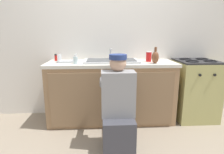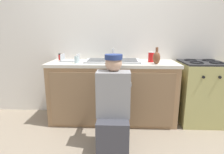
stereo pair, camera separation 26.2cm
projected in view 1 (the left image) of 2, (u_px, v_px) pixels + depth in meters
name	position (u px, v px, depth m)	size (l,w,h in m)	color
ground_plane	(112.00, 128.00, 2.69)	(12.00, 12.00, 0.00)	gray
back_wall	(110.00, 39.00, 3.04)	(6.00, 0.10, 2.50)	silver
counter_cabinet	(111.00, 93.00, 2.88)	(1.86, 0.62, 0.87)	#997551
countertop	(111.00, 63.00, 2.78)	(1.90, 0.62, 0.04)	beige
sink_double_basin	(111.00, 61.00, 2.78)	(0.80, 0.44, 0.19)	silver
stove_range	(194.00, 89.00, 2.95)	(0.60, 0.62, 0.94)	tan
plumber_person	(118.00, 111.00, 2.16)	(0.42, 0.61, 1.10)	#3F3F47
dish_rack_tray	(68.00, 60.00, 2.78)	(0.28, 0.22, 0.11)	#B2B7BC
vase_decorative	(155.00, 57.00, 2.63)	(0.10, 0.10, 0.23)	brown
soda_cup_red	(149.00, 57.00, 2.81)	(0.08, 0.08, 0.15)	red
spice_bottle_red	(56.00, 58.00, 2.88)	(0.04, 0.04, 0.10)	red
water_glass	(76.00, 60.00, 2.60)	(0.06, 0.06, 0.10)	#ADC6CC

